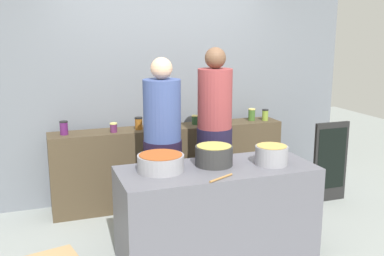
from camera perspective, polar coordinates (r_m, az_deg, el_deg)
ground at (r=4.40m, az=1.57°, el=-14.43°), size 12.00×12.00×0.00m
storefront_wall at (r=5.32m, az=-3.98°, el=7.17°), size 4.80×0.12×3.00m
display_shelf at (r=5.20m, az=-2.77°, el=-4.72°), size 2.70×0.36×0.91m
prep_table at (r=3.97m, az=3.19°, el=-10.87°), size 1.70×0.70×0.84m
preserve_jar_0 at (r=4.87m, az=-16.13°, el=0.01°), size 0.09×0.09×0.15m
preserve_jar_1 at (r=4.87m, az=-10.04°, el=0.06°), size 0.08×0.08×0.10m
preserve_jar_2 at (r=4.95m, az=-6.86°, el=0.61°), size 0.09×0.09×0.14m
preserve_jar_3 at (r=5.12m, az=-2.72°, el=0.91°), size 0.08×0.08×0.11m
preserve_jar_4 at (r=5.19m, az=0.37°, el=1.06°), size 0.08×0.08×0.11m
preserve_jar_5 at (r=5.23m, az=2.13°, el=1.33°), size 0.07×0.07×0.14m
preserve_jar_6 at (r=5.30m, az=4.42°, el=1.29°), size 0.07×0.07×0.11m
preserve_jar_7 at (r=5.46m, az=7.67°, el=1.73°), size 0.09×0.09×0.15m
preserve_jar_8 at (r=5.49m, az=9.38°, el=1.68°), size 0.08×0.08×0.14m
cooking_pot_left at (r=3.72m, az=-4.03°, el=-4.48°), size 0.39×0.39×0.14m
cooking_pot_center at (r=3.87m, az=2.88°, el=-3.54°), size 0.33×0.33×0.18m
cooking_pot_right at (r=3.95m, az=10.17°, el=-3.44°), size 0.29×0.29×0.17m
wooden_spoon at (r=3.54m, az=3.76°, el=-6.42°), size 0.24×0.13×0.02m
cook_with_tongs at (r=4.32m, az=-3.78°, el=-3.68°), size 0.37×0.37×1.75m
cook_in_cap at (r=4.66m, az=2.89°, el=-1.96°), size 0.37×0.37×1.82m
chalkboard_sign at (r=5.46m, az=17.34°, el=-4.15°), size 0.44×0.05×0.95m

